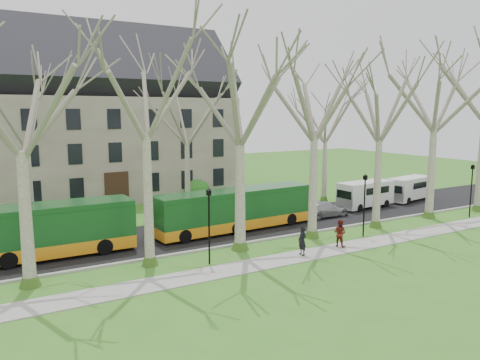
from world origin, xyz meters
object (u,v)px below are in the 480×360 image
at_px(van_b, 410,189).
at_px(van_a, 365,195).
at_px(bus_lead, 18,233).
at_px(pedestrian_a, 302,241).
at_px(sedan, 324,209).
at_px(pedestrian_b, 340,233).
at_px(bus_follow, 235,209).

bearing_deg(van_b, van_a, 172.84).
bearing_deg(bus_lead, van_b, 2.47).
bearing_deg(pedestrian_a, van_a, 122.34).
xyz_separation_m(sedan, pedestrian_b, (-4.73, -7.13, 0.23)).
xyz_separation_m(sedan, van_a, (5.64, 0.98, 0.54)).
bearing_deg(van_a, bus_follow, -179.79).
bearing_deg(van_b, pedestrian_a, -166.35).
xyz_separation_m(bus_lead, van_a, (28.47, 1.04, -0.45)).
bearing_deg(bus_lead, pedestrian_a, -26.03).
xyz_separation_m(bus_lead, sedan, (22.83, 0.05, -0.99)).
height_order(bus_follow, van_a, bus_follow).
height_order(sedan, van_b, van_b).
bearing_deg(bus_follow, sedan, -2.77).
bearing_deg(van_a, pedestrian_a, -152.24).
distance_m(bus_follow, pedestrian_a, 7.41).
distance_m(sedan, pedestrian_a, 10.86).
relative_size(bus_follow, pedestrian_b, 7.04).
distance_m(bus_lead, van_a, 28.49).
bearing_deg(pedestrian_b, bus_lead, 47.48).
xyz_separation_m(van_b, pedestrian_a, (-19.77, -8.70, -0.26)).
relative_size(van_a, pedestrian_a, 3.05).
height_order(sedan, van_a, van_a).
bearing_deg(sedan, bus_lead, 90.14).
distance_m(van_a, pedestrian_b, 13.17).
bearing_deg(van_b, pedestrian_b, -163.10).
bearing_deg(sedan, van_b, -83.73).
relative_size(bus_lead, pedestrian_b, 7.49).
distance_m(sedan, van_a, 5.75).
height_order(van_a, pedestrian_b, van_a).
bearing_deg(pedestrian_b, sedan, -54.71).
bearing_deg(sedan, van_a, -80.12).
height_order(bus_lead, pedestrian_a, bus_lead).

